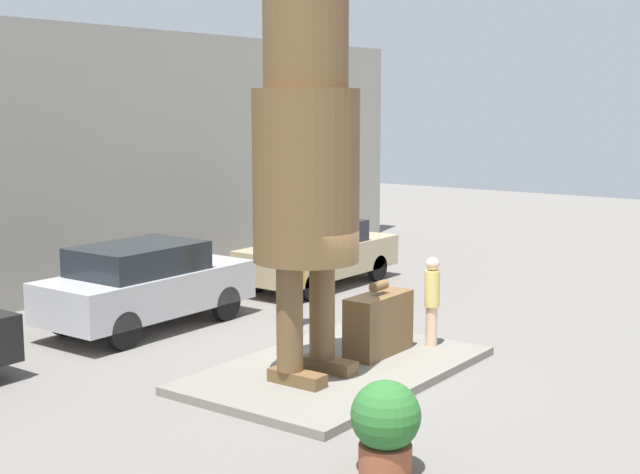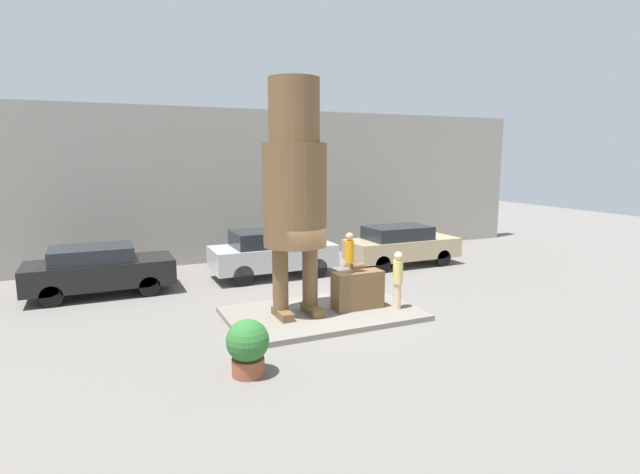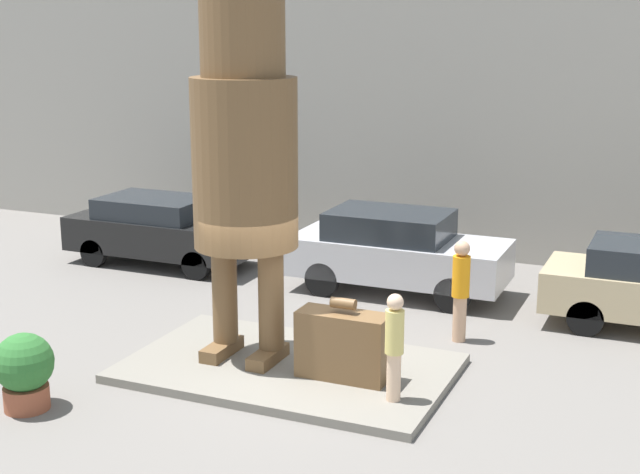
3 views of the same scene
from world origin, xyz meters
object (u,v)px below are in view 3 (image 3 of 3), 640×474
object	(u,v)px
statue_figure	(244,139)
tourist	(394,343)
parked_car_black	(161,229)
giant_suitcase	(343,345)
worker_hivis	(461,287)
planter_pot	(24,369)
parked_car_silver	(397,250)

from	to	relation	value
statue_figure	tourist	xyz separation A→B (m)	(2.74, -0.72, -2.70)
parked_car_black	giant_suitcase	bearing A→B (deg)	-37.32
tourist	worker_hivis	bearing A→B (deg)	87.28
parked_car_black	worker_hivis	size ratio (longest dim) A/B	2.40
tourist	planter_pot	xyz separation A→B (m)	(-4.89, -2.11, -0.41)
parked_car_silver	tourist	bearing A→B (deg)	-71.86
giant_suitcase	parked_car_silver	distance (m)	5.03
giant_suitcase	worker_hivis	size ratio (longest dim) A/B	0.78
planter_pot	worker_hivis	world-z (taller)	worker_hivis
parked_car_black	parked_car_silver	size ratio (longest dim) A/B	0.99
giant_suitcase	worker_hivis	distance (m)	2.91
statue_figure	parked_car_black	bearing A→B (deg)	135.11
statue_figure	parked_car_silver	xyz separation A→B (m)	(0.96, 4.73, -2.81)
parked_car_silver	planter_pot	distance (m)	8.17
statue_figure	giant_suitcase	distance (m)	3.53
statue_figure	parked_car_black	distance (m)	7.29
giant_suitcase	parked_car_black	size ratio (longest dim) A/B	0.32
tourist	parked_car_black	bearing A→B (deg)	143.97
tourist	parked_car_black	distance (m)	9.26
statue_figure	worker_hivis	distance (m)	4.66
worker_hivis	tourist	bearing A→B (deg)	-92.72
planter_pot	statue_figure	bearing A→B (deg)	52.83
statue_figure	tourist	distance (m)	3.91
tourist	parked_car_black	xyz separation A→B (m)	(-7.49, 5.45, -0.19)
parked_car_black	planter_pot	size ratio (longest dim) A/B	3.80
parked_car_black	planter_pot	world-z (taller)	parked_car_black
parked_car_black	parked_car_silver	distance (m)	5.70
giant_suitcase	worker_hivis	xyz separation A→B (m)	(1.13, 2.66, 0.32)
parked_car_silver	worker_hivis	xyz separation A→B (m)	(1.93, -2.30, 0.09)
statue_figure	tourist	size ratio (longest dim) A/B	3.80
giant_suitcase	tourist	world-z (taller)	tourist
giant_suitcase	tourist	xyz separation A→B (m)	(0.98, -0.49, 0.35)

